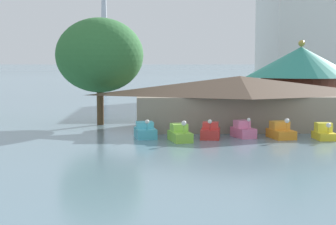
{
  "coord_description": "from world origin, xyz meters",
  "views": [
    {
      "loc": [
        5.29,
        -14.39,
        6.3
      ],
      "look_at": [
        6.4,
        15.8,
        3.34
      ],
      "focal_mm": 56.23,
      "sensor_mm": 36.0,
      "label": 1
    }
  ],
  "objects_px": {
    "pedal_boat_pink": "(243,130)",
    "background_building_block": "(320,41)",
    "boathouse": "(240,101)",
    "shoreline_tree_mid": "(100,55)",
    "pedal_boat_cyan": "(145,131)",
    "pedal_boat_yellow": "(324,133)",
    "pedal_boat_lime": "(180,134)",
    "pedal_boat_red": "(210,132)",
    "pedal_boat_orange": "(281,131)",
    "green_roof_pavilion": "(301,77)"
  },
  "relations": [
    {
      "from": "shoreline_tree_mid",
      "to": "pedal_boat_lime",
      "type": "bearing_deg",
      "value": -56.61
    },
    {
      "from": "pedal_boat_yellow",
      "to": "background_building_block",
      "type": "relative_size",
      "value": 0.11
    },
    {
      "from": "pedal_boat_lime",
      "to": "pedal_boat_orange",
      "type": "height_order",
      "value": "same"
    },
    {
      "from": "green_roof_pavilion",
      "to": "pedal_boat_orange",
      "type": "bearing_deg",
      "value": -112.18
    },
    {
      "from": "green_roof_pavilion",
      "to": "background_building_block",
      "type": "height_order",
      "value": "background_building_block"
    },
    {
      "from": "pedal_boat_orange",
      "to": "pedal_boat_cyan",
      "type": "bearing_deg",
      "value": -104.01
    },
    {
      "from": "pedal_boat_yellow",
      "to": "shoreline_tree_mid",
      "type": "height_order",
      "value": "shoreline_tree_mid"
    },
    {
      "from": "pedal_boat_red",
      "to": "pedal_boat_orange",
      "type": "distance_m",
      "value": 5.79
    },
    {
      "from": "pedal_boat_orange",
      "to": "green_roof_pavilion",
      "type": "relative_size",
      "value": 0.24
    },
    {
      "from": "pedal_boat_cyan",
      "to": "pedal_boat_yellow",
      "type": "relative_size",
      "value": 1.27
    },
    {
      "from": "pedal_boat_pink",
      "to": "background_building_block",
      "type": "bearing_deg",
      "value": 139.48
    },
    {
      "from": "pedal_boat_cyan",
      "to": "pedal_boat_red",
      "type": "xyz_separation_m",
      "value": [
        5.33,
        -0.57,
        0.0
      ]
    },
    {
      "from": "pedal_boat_cyan",
      "to": "boathouse",
      "type": "xyz_separation_m",
      "value": [
        8.8,
        5.69,
        2.05
      ]
    },
    {
      "from": "pedal_boat_cyan",
      "to": "pedal_boat_pink",
      "type": "xyz_separation_m",
      "value": [
        8.13,
        0.03,
        0.02
      ]
    },
    {
      "from": "pedal_boat_lime",
      "to": "boathouse",
      "type": "xyz_separation_m",
      "value": [
        6.04,
        7.57,
        2.04
      ]
    },
    {
      "from": "pedal_boat_pink",
      "to": "boathouse",
      "type": "relative_size",
      "value": 0.13
    },
    {
      "from": "pedal_boat_lime",
      "to": "shoreline_tree_mid",
      "type": "distance_m",
      "value": 14.64
    },
    {
      "from": "pedal_boat_pink",
      "to": "pedal_boat_lime",
      "type": "bearing_deg",
      "value": -86.85
    },
    {
      "from": "background_building_block",
      "to": "boathouse",
      "type": "bearing_deg",
      "value": -116.02
    },
    {
      "from": "shoreline_tree_mid",
      "to": "pedal_boat_yellow",
      "type": "bearing_deg",
      "value": -28.96
    },
    {
      "from": "pedal_boat_cyan",
      "to": "background_building_block",
      "type": "relative_size",
      "value": 0.14
    },
    {
      "from": "pedal_boat_lime",
      "to": "boathouse",
      "type": "distance_m",
      "value": 9.9
    },
    {
      "from": "background_building_block",
      "to": "pedal_boat_pink",
      "type": "bearing_deg",
      "value": -114.13
    },
    {
      "from": "pedal_boat_pink",
      "to": "background_building_block",
      "type": "height_order",
      "value": "background_building_block"
    },
    {
      "from": "pedal_boat_pink",
      "to": "shoreline_tree_mid",
      "type": "height_order",
      "value": "shoreline_tree_mid"
    },
    {
      "from": "pedal_boat_lime",
      "to": "background_building_block",
      "type": "height_order",
      "value": "background_building_block"
    },
    {
      "from": "pedal_boat_pink",
      "to": "pedal_boat_yellow",
      "type": "xyz_separation_m",
      "value": [
        6.35,
        -1.39,
        -0.03
      ]
    },
    {
      "from": "pedal_boat_pink",
      "to": "pedal_boat_yellow",
      "type": "relative_size",
      "value": 1.14
    },
    {
      "from": "pedal_boat_pink",
      "to": "background_building_block",
      "type": "xyz_separation_m",
      "value": [
        23.46,
        52.36,
        9.38
      ]
    },
    {
      "from": "green_roof_pavilion",
      "to": "shoreline_tree_mid",
      "type": "bearing_deg",
      "value": -170.22
    },
    {
      "from": "pedal_boat_yellow",
      "to": "background_building_block",
      "type": "bearing_deg",
      "value": 161.44
    },
    {
      "from": "shoreline_tree_mid",
      "to": "pedal_boat_orange",
      "type": "bearing_deg",
      "value": -32.06
    },
    {
      "from": "pedal_boat_pink",
      "to": "boathouse",
      "type": "height_order",
      "value": "boathouse"
    },
    {
      "from": "pedal_boat_lime",
      "to": "pedal_boat_orange",
      "type": "xyz_separation_m",
      "value": [
        8.37,
        1.23,
        0.0
      ]
    },
    {
      "from": "pedal_boat_pink",
      "to": "pedal_boat_orange",
      "type": "distance_m",
      "value": 3.07
    },
    {
      "from": "green_roof_pavilion",
      "to": "pedal_boat_yellow",
      "type": "bearing_deg",
      "value": -98.52
    },
    {
      "from": "pedal_boat_pink",
      "to": "shoreline_tree_mid",
      "type": "relative_size",
      "value": 0.25
    },
    {
      "from": "pedal_boat_orange",
      "to": "boathouse",
      "type": "bearing_deg",
      "value": -170.5
    },
    {
      "from": "pedal_boat_red",
      "to": "pedal_boat_orange",
      "type": "bearing_deg",
      "value": 98.88
    },
    {
      "from": "pedal_boat_red",
      "to": "pedal_boat_yellow",
      "type": "xyz_separation_m",
      "value": [
        9.14,
        -0.79,
        -0.01
      ]
    },
    {
      "from": "boathouse",
      "to": "shoreline_tree_mid",
      "type": "height_order",
      "value": "shoreline_tree_mid"
    },
    {
      "from": "pedal_boat_cyan",
      "to": "pedal_boat_yellow",
      "type": "distance_m",
      "value": 14.54
    },
    {
      "from": "background_building_block",
      "to": "pedal_boat_lime",
      "type": "bearing_deg",
      "value": -117.98
    },
    {
      "from": "pedal_boat_lime",
      "to": "pedal_boat_yellow",
      "type": "distance_m",
      "value": 11.73
    },
    {
      "from": "pedal_boat_pink",
      "to": "pedal_boat_cyan",
      "type": "bearing_deg",
      "value": -106.2
    },
    {
      "from": "pedal_boat_cyan",
      "to": "green_roof_pavilion",
      "type": "xyz_separation_m",
      "value": [
        16.6,
        12.78,
        4.03
      ]
    },
    {
      "from": "pedal_boat_orange",
      "to": "pedal_boat_yellow",
      "type": "bearing_deg",
      "value": 67.27
    },
    {
      "from": "pedal_boat_pink",
      "to": "boathouse",
      "type": "xyz_separation_m",
      "value": [
        0.67,
        5.66,
        2.03
      ]
    },
    {
      "from": "shoreline_tree_mid",
      "to": "green_roof_pavilion",
      "type": "bearing_deg",
      "value": 9.78
    },
    {
      "from": "pedal_boat_lime",
      "to": "pedal_boat_orange",
      "type": "distance_m",
      "value": 8.46
    }
  ]
}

